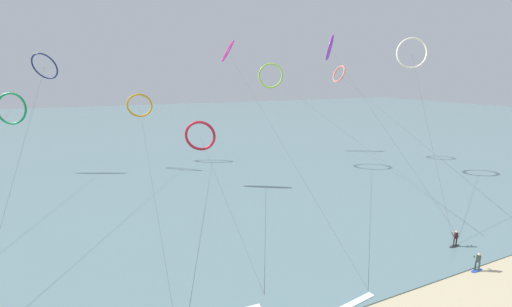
{
  "coord_description": "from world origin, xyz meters",
  "views": [
    {
      "loc": [
        -13.77,
        -11.16,
        16.57
      ],
      "look_at": [
        0.0,
        19.94,
        8.71
      ],
      "focal_mm": 23.09,
      "sensor_mm": 36.0,
      "label": 1
    }
  ],
  "objects_px": {
    "kite_amber": "(140,106)",
    "kite_violet": "(330,48)",
    "surfer_charcoal": "(455,240)",
    "kite_navy": "(45,66)",
    "kite_lime": "(271,76)",
    "kite_emerald": "(11,109)",
    "kite_ivory": "(412,53)",
    "surfer_cobalt": "(478,263)",
    "kite_coral": "(339,74)",
    "kite_crimson": "(200,136)",
    "kite_magenta": "(228,51)"
  },
  "relations": [
    {
      "from": "kite_lime",
      "to": "surfer_charcoal",
      "type": "bearing_deg",
      "value": -57.82
    },
    {
      "from": "kite_magenta",
      "to": "kite_lime",
      "type": "bearing_deg",
      "value": 136.91
    },
    {
      "from": "kite_navy",
      "to": "kite_emerald",
      "type": "xyz_separation_m",
      "value": [
        -5.67,
        -0.81,
        -7.09
      ]
    },
    {
      "from": "surfer_charcoal",
      "to": "kite_violet",
      "type": "xyz_separation_m",
      "value": [
        4.19,
        28.11,
        20.59
      ]
    },
    {
      "from": "surfer_cobalt",
      "to": "kite_crimson",
      "type": "distance_m",
      "value": 36.82
    },
    {
      "from": "surfer_charcoal",
      "to": "kite_coral",
      "type": "xyz_separation_m",
      "value": [
        12.72,
        36.3,
        16.43
      ]
    },
    {
      "from": "kite_amber",
      "to": "kite_emerald",
      "type": "xyz_separation_m",
      "value": [
        -20.87,
        -0.09,
        0.19
      ]
    },
    {
      "from": "surfer_charcoal",
      "to": "kite_magenta",
      "type": "xyz_separation_m",
      "value": [
        -10.05,
        38.89,
        20.34
      ]
    },
    {
      "from": "surfer_cobalt",
      "to": "kite_navy",
      "type": "relative_size",
      "value": 0.03
    },
    {
      "from": "kite_magenta",
      "to": "kite_coral",
      "type": "xyz_separation_m",
      "value": [
        22.76,
        -2.59,
        -3.9
      ]
    },
    {
      "from": "kite_violet",
      "to": "surfer_cobalt",
      "type": "bearing_deg",
      "value": 27.83
    },
    {
      "from": "kite_lime",
      "to": "kite_emerald",
      "type": "xyz_separation_m",
      "value": [
        -48.7,
        1.62,
        -5.59
      ]
    },
    {
      "from": "kite_navy",
      "to": "kite_lime",
      "type": "xyz_separation_m",
      "value": [
        43.04,
        -2.44,
        -1.5
      ]
    },
    {
      "from": "surfer_charcoal",
      "to": "kite_lime",
      "type": "height_order",
      "value": "kite_lime"
    },
    {
      "from": "kite_magenta",
      "to": "kite_navy",
      "type": "relative_size",
      "value": 0.87
    },
    {
      "from": "kite_amber",
      "to": "kite_violet",
      "type": "height_order",
      "value": "kite_violet"
    },
    {
      "from": "kite_emerald",
      "to": "kite_navy",
      "type": "bearing_deg",
      "value": 34.9
    },
    {
      "from": "kite_lime",
      "to": "kite_crimson",
      "type": "bearing_deg",
      "value": -102.45
    },
    {
      "from": "kite_crimson",
      "to": "kite_navy",
      "type": "bearing_deg",
      "value": -18.41
    },
    {
      "from": "kite_coral",
      "to": "kite_navy",
      "type": "bearing_deg",
      "value": -101.63
    },
    {
      "from": "kite_coral",
      "to": "kite_ivory",
      "type": "xyz_separation_m",
      "value": [
        -2.58,
        -19.68,
        2.73
      ]
    },
    {
      "from": "kite_coral",
      "to": "kite_crimson",
      "type": "xyz_separation_m",
      "value": [
        -30.98,
        -7.61,
        -9.25
      ]
    },
    {
      "from": "surfer_charcoal",
      "to": "kite_navy",
      "type": "distance_m",
      "value": 66.59
    },
    {
      "from": "kite_magenta",
      "to": "kite_emerald",
      "type": "distance_m",
      "value": 38.51
    },
    {
      "from": "kite_ivory",
      "to": "kite_emerald",
      "type": "relative_size",
      "value": 0.42
    },
    {
      "from": "kite_amber",
      "to": "kite_crimson",
      "type": "distance_m",
      "value": 21.98
    },
    {
      "from": "kite_lime",
      "to": "kite_emerald",
      "type": "bearing_deg",
      "value": -146.26
    },
    {
      "from": "kite_ivory",
      "to": "kite_violet",
      "type": "bearing_deg",
      "value": 144.74
    },
    {
      "from": "kite_magenta",
      "to": "kite_amber",
      "type": "distance_m",
      "value": 20.77
    },
    {
      "from": "kite_amber",
      "to": "kite_lime",
      "type": "relative_size",
      "value": 1.08
    },
    {
      "from": "kite_coral",
      "to": "kite_violet",
      "type": "xyz_separation_m",
      "value": [
        -8.53,
        -8.19,
        4.15
      ]
    },
    {
      "from": "kite_amber",
      "to": "kite_lime",
      "type": "distance_m",
      "value": 28.48
    },
    {
      "from": "kite_ivory",
      "to": "kite_lime",
      "type": "bearing_deg",
      "value": 130.5
    },
    {
      "from": "kite_crimson",
      "to": "kite_emerald",
      "type": "xyz_separation_m",
      "value": [
        -27.55,
        20.61,
        3.38
      ]
    },
    {
      "from": "kite_violet",
      "to": "kite_navy",
      "type": "bearing_deg",
      "value": -77.3
    },
    {
      "from": "surfer_charcoal",
      "to": "kite_crimson",
      "type": "bearing_deg",
      "value": -42.19
    },
    {
      "from": "surfer_charcoal",
      "to": "kite_coral",
      "type": "relative_size",
      "value": 0.04
    },
    {
      "from": "kite_amber",
      "to": "kite_navy",
      "type": "bearing_deg",
      "value": 4.88
    },
    {
      "from": "surfer_cobalt",
      "to": "kite_coral",
      "type": "distance_m",
      "value": 45.65
    },
    {
      "from": "kite_amber",
      "to": "kite_lime",
      "type": "xyz_separation_m",
      "value": [
        27.83,
        -1.72,
        5.77
      ]
    },
    {
      "from": "surfer_charcoal",
      "to": "kite_violet",
      "type": "bearing_deg",
      "value": -83.13
    },
    {
      "from": "kite_magenta",
      "to": "kite_violet",
      "type": "relative_size",
      "value": 1.49
    },
    {
      "from": "kite_amber",
      "to": "kite_crimson",
      "type": "bearing_deg",
      "value": 115.47
    },
    {
      "from": "kite_magenta",
      "to": "kite_amber",
      "type": "height_order",
      "value": "kite_magenta"
    },
    {
      "from": "kite_coral",
      "to": "kite_lime",
      "type": "distance_m",
      "value": 15.03
    },
    {
      "from": "surfer_cobalt",
      "to": "kite_amber",
      "type": "distance_m",
      "value": 58.63
    },
    {
      "from": "kite_coral",
      "to": "kite_crimson",
      "type": "relative_size",
      "value": 1.34
    },
    {
      "from": "surfer_cobalt",
      "to": "kite_emerald",
      "type": "relative_size",
      "value": 0.03
    },
    {
      "from": "kite_magenta",
      "to": "kite_navy",
      "type": "distance_m",
      "value": 32.23
    },
    {
      "from": "kite_navy",
      "to": "kite_emerald",
      "type": "relative_size",
      "value": 0.95
    }
  ]
}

